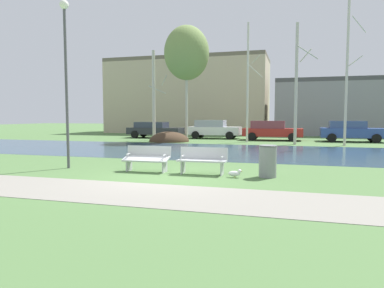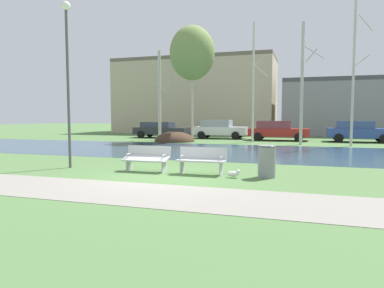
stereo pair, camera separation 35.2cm
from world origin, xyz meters
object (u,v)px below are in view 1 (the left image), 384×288
at_px(parked_hatch_third_red, 271,130).
at_px(bench_left, 147,158).
at_px(bench_right, 203,160).
at_px(parked_sedan_second_white, 213,129).
at_px(parked_van_nearest_dark, 154,129).
at_px(streetlamp, 66,59).
at_px(trash_bin, 268,161).
at_px(parked_wagon_fourth_blue, 351,131).
at_px(seagull, 235,173).

bearing_deg(parked_hatch_third_red, bench_left, -100.32).
distance_m(bench_right, parked_sedan_second_white, 18.52).
bearing_deg(parked_van_nearest_dark, streetlamp, -77.79).
xyz_separation_m(streetlamp, parked_hatch_third_red, (6.20, 17.26, -3.13)).
bearing_deg(parked_hatch_third_red, bench_right, -93.89).
distance_m(trash_bin, parked_van_nearest_dark, 20.65).
xyz_separation_m(trash_bin, streetlamp, (-7.12, -0.08, 3.41)).
distance_m(parked_hatch_third_red, parked_wagon_fourth_blue, 5.76).
relative_size(trash_bin, parked_sedan_second_white, 0.23).
relative_size(trash_bin, parked_hatch_third_red, 0.22).
height_order(seagull, parked_sedan_second_white, parked_sedan_second_white).
relative_size(bench_left, bench_right, 1.00).
bearing_deg(bench_right, parked_wagon_fourth_blue, 68.05).
bearing_deg(bench_left, parked_sedan_second_white, 95.46).
distance_m(trash_bin, streetlamp, 7.89).
xyz_separation_m(seagull, parked_sedan_second_white, (-4.82, 18.50, 0.68)).
height_order(seagull, parked_van_nearest_dark, parked_van_nearest_dark).
height_order(bench_left, parked_wagon_fourth_blue, parked_wagon_fourth_blue).
bearing_deg(parked_hatch_third_red, seagull, -90.13).
height_order(bench_left, seagull, bench_left).
bearing_deg(streetlamp, bench_left, 1.32).
distance_m(bench_left, parked_hatch_third_red, 17.48).
height_order(seagull, parked_wagon_fourth_blue, parked_wagon_fourth_blue).
bearing_deg(bench_left, parked_hatch_third_red, 79.68).
bearing_deg(seagull, trash_bin, 20.85).
xyz_separation_m(parked_van_nearest_dark, parked_sedan_second_white, (5.14, 0.61, 0.07)).
height_order(parked_sedan_second_white, parked_wagon_fourth_blue, parked_sedan_second_white).
height_order(trash_bin, parked_wagon_fourth_blue, parked_wagon_fourth_blue).
bearing_deg(streetlamp, seagull, -2.61).
bearing_deg(parked_hatch_third_red, trash_bin, -86.94).
bearing_deg(parked_wagon_fourth_blue, streetlamp, -124.72).
bearing_deg(parked_wagon_fourth_blue, bench_right, -111.95).
distance_m(seagull, parked_hatch_third_red, 17.55).
relative_size(bench_left, parked_wagon_fourth_blue, 0.36).
height_order(bench_left, bench_right, same).
xyz_separation_m(parked_hatch_third_red, parked_wagon_fourth_blue, (5.76, -0.00, 0.01)).
distance_m(seagull, parked_sedan_second_white, 19.13).
relative_size(parked_van_nearest_dark, parked_wagon_fourth_blue, 1.07).
bearing_deg(trash_bin, parked_hatch_third_red, 93.06).
bearing_deg(parked_van_nearest_dark, bench_left, -68.58).
relative_size(bench_right, streetlamp, 0.27).
bearing_deg(bench_right, seagull, -17.32).
relative_size(trash_bin, parked_van_nearest_dark, 0.21).
xyz_separation_m(seagull, parked_van_nearest_dark, (-9.97, 17.88, 0.61)).
relative_size(streetlamp, parked_sedan_second_white, 1.36).
bearing_deg(parked_van_nearest_dark, parked_sedan_second_white, 6.79).
bearing_deg(seagull, parked_hatch_third_red, 89.87).
bearing_deg(trash_bin, streetlamp, -179.32).
relative_size(trash_bin, parked_wagon_fourth_blue, 0.22).
xyz_separation_m(trash_bin, parked_van_nearest_dark, (-10.93, 17.52, 0.23)).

